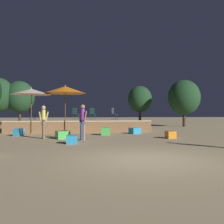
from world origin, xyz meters
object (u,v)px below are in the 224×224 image
(cube_seat_2, at_px, (62,135))
(bistro_chair_1, at_px, (75,113))
(person_1, at_px, (83,121))
(bistro_chair_3, at_px, (31,113))
(cube_seat_1, at_px, (171,135))
(cube_seat_3, at_px, (72,139))
(cube_seat_4, at_px, (19,132))
(cube_seat_5, at_px, (106,131))
(background_tree_2, at_px, (140,99))
(background_tree_4, at_px, (20,97))
(patio_umbrella_1, at_px, (31,92))
(person_3, at_px, (44,121))
(frisbee_disc, at_px, (67,142))
(cube_seat_0, at_px, (135,131))
(bistro_chair_0, at_px, (92,113))
(background_tree_1, at_px, (184,98))
(patio_umbrella_0, at_px, (65,90))
(bistro_chair_2, at_px, (114,113))

(cube_seat_2, height_order, bistro_chair_1, bistro_chair_1)
(person_1, relative_size, bistro_chair_1, 1.98)
(cube_seat_2, xyz_separation_m, bistro_chair_3, (-2.61, 5.35, 1.15))
(cube_seat_1, xyz_separation_m, cube_seat_3, (-5.14, -1.65, -0.00))
(cube_seat_4, relative_size, cube_seat_5, 1.04)
(background_tree_2, height_order, background_tree_4, background_tree_4)
(patio_umbrella_1, height_order, bistro_chair_1, patio_umbrella_1)
(person_3, bearing_deg, frisbee_disc, -158.08)
(person_1, bearing_deg, background_tree_2, -160.02)
(cube_seat_1, xyz_separation_m, frisbee_disc, (-5.37, -1.27, -0.17))
(cube_seat_4, xyz_separation_m, bistro_chair_1, (3.22, 3.28, 1.14))
(cube_seat_3, bearing_deg, cube_seat_0, 50.57)
(bistro_chair_0, bearing_deg, cube_seat_1, 146.05)
(cube_seat_2, height_order, background_tree_2, background_tree_2)
(background_tree_4, bearing_deg, patio_umbrella_1, -73.48)
(cube_seat_3, xyz_separation_m, background_tree_1, (10.33, 11.94, 2.63))
(cube_seat_2, distance_m, bistro_chair_0, 5.94)
(bistro_chair_3, bearing_deg, bistro_chair_1, -119.08)
(cube_seat_1, relative_size, person_1, 0.29)
(patio_umbrella_0, bearing_deg, patio_umbrella_1, 179.20)
(cube_seat_3, height_order, person_3, person_3)
(patio_umbrella_0, xyz_separation_m, bistro_chair_3, (-2.53, 1.58, -1.54))
(person_3, relative_size, background_tree_2, 0.41)
(bistro_chair_1, height_order, frisbee_disc, bistro_chair_1)
(cube_seat_5, bearing_deg, bistro_chair_3, 145.20)
(bistro_chair_2, bearing_deg, bistro_chair_1, 116.03)
(cube_seat_1, height_order, bistro_chair_2, bistro_chair_2)
(cube_seat_2, relative_size, person_1, 0.46)
(bistro_chair_2, bearing_deg, person_3, 172.70)
(cube_seat_0, bearing_deg, background_tree_1, 48.22)
(person_3, height_order, frisbee_disc, person_3)
(person_1, xyz_separation_m, bistro_chair_1, (-0.50, 6.03, 0.38))
(cube_seat_4, xyz_separation_m, background_tree_4, (-3.10, 13.52, 2.87))
(cube_seat_5, bearing_deg, patio_umbrella_1, 157.48)
(background_tree_1, bearing_deg, person_3, -141.06)
(background_tree_4, bearing_deg, cube_seat_0, -51.70)
(patio_umbrella_1, bearing_deg, background_tree_4, 106.52)
(person_3, relative_size, background_tree_4, 0.36)
(cube_seat_5, relative_size, bistro_chair_2, 0.64)
(bistro_chair_2, bearing_deg, cube_seat_0, -116.90)
(patio_umbrella_0, distance_m, background_tree_2, 12.03)
(person_3, height_order, bistro_chair_0, person_3)
(cube_seat_3, xyz_separation_m, frisbee_disc, (-0.23, 0.38, -0.17))
(frisbee_disc, relative_size, background_tree_4, 0.05)
(patio_umbrella_1, relative_size, background_tree_1, 0.67)
(cube_seat_3, bearing_deg, bistro_chair_1, 90.11)
(bistro_chair_1, bearing_deg, bistro_chair_2, -161.44)
(bistro_chair_2, relative_size, background_tree_2, 0.21)
(patio_umbrella_0, distance_m, cube_seat_0, 5.41)
(frisbee_disc, xyz_separation_m, background_tree_4, (-6.11, 17.23, 3.07))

